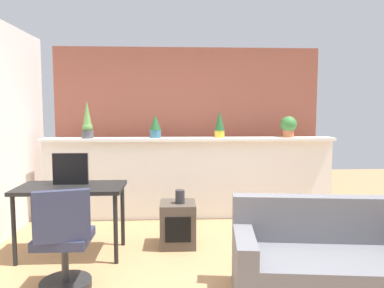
% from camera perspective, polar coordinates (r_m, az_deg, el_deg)
% --- Properties ---
extents(ground_plane, '(12.00, 12.00, 0.00)m').
position_cam_1_polar(ground_plane, '(3.48, 1.11, -21.11)').
color(ground_plane, tan).
extents(divider_wall, '(4.07, 0.16, 1.12)m').
position_cam_1_polar(divider_wall, '(5.20, -0.42, -5.56)').
color(divider_wall, white).
rests_on(divider_wall, ground).
extents(plant_shelf, '(4.07, 0.31, 0.04)m').
position_cam_1_polar(plant_shelf, '(5.08, -0.40, 0.77)').
color(plant_shelf, white).
rests_on(plant_shelf, divider_wall).
extents(brick_wall_behind, '(4.07, 0.10, 2.50)m').
position_cam_1_polar(brick_wall_behind, '(5.71, -0.68, 2.41)').
color(brick_wall_behind, '#9E5442').
rests_on(brick_wall_behind, ground).
extents(potted_plant_0, '(0.16, 0.16, 0.51)m').
position_cam_1_polar(potted_plant_0, '(5.17, -16.11, 3.25)').
color(potted_plant_0, '#4C4C51').
rests_on(potted_plant_0, plant_shelf).
extents(potted_plant_1, '(0.16, 0.16, 0.32)m').
position_cam_1_polar(potted_plant_1, '(5.07, -5.77, 2.78)').
color(potted_plant_1, '#386B84').
rests_on(potted_plant_1, plant_shelf).
extents(potted_plant_2, '(0.14, 0.14, 0.38)m').
position_cam_1_polar(potted_plant_2, '(5.12, 4.34, 3.17)').
color(potted_plant_2, gold).
rests_on(potted_plant_2, plant_shelf).
extents(potted_plant_3, '(0.23, 0.23, 0.30)m').
position_cam_1_polar(potted_plant_3, '(5.35, 14.91, 2.77)').
color(potted_plant_3, '#C66B42').
rests_on(potted_plant_3, plant_shelf).
extents(desk, '(1.10, 0.60, 0.75)m').
position_cam_1_polar(desk, '(4.08, -18.43, -7.41)').
color(desk, black).
rests_on(desk, ground).
extents(tv_monitor, '(0.37, 0.04, 0.34)m').
position_cam_1_polar(tv_monitor, '(4.11, -18.53, -3.72)').
color(tv_monitor, black).
rests_on(tv_monitor, desk).
extents(office_chair, '(0.49, 0.49, 0.91)m').
position_cam_1_polar(office_chair, '(3.37, -19.43, -15.08)').
color(office_chair, '#262628').
rests_on(office_chair, ground).
extents(side_cube_shelf, '(0.40, 0.41, 0.50)m').
position_cam_1_polar(side_cube_shelf, '(4.24, -2.24, -12.45)').
color(side_cube_shelf, '#4C4238').
rests_on(side_cube_shelf, ground).
extents(vase_on_shelf, '(0.11, 0.11, 0.15)m').
position_cam_1_polar(vase_on_shelf, '(4.13, -1.89, -8.25)').
color(vase_on_shelf, '#2D2D33').
rests_on(vase_on_shelf, side_cube_shelf).
extents(couch, '(1.64, 0.93, 0.80)m').
position_cam_1_polar(couch, '(3.32, 20.79, -17.40)').
color(couch, slate).
rests_on(couch, ground).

